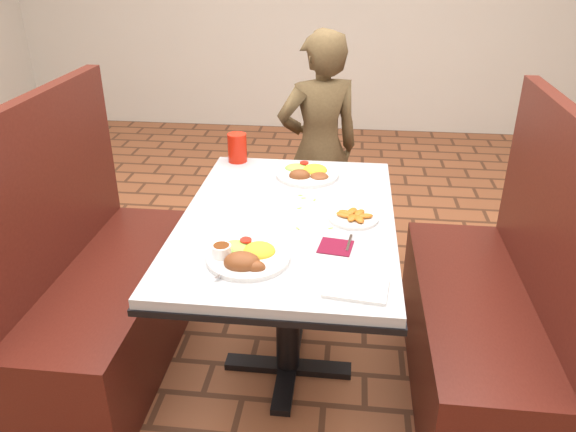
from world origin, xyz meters
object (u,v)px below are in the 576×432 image
Objects in this scene: near_dinner_plate at (246,253)px; plantain_plate at (353,217)px; diner_person at (319,150)px; red_tumbler at (237,148)px; booth_bench_right at (487,321)px; far_dinner_plate at (308,171)px; booth_bench_left at (103,295)px; dining_table at (288,238)px.

plantain_plate is (0.34, 0.34, -0.02)m from near_dinner_plate.
diner_person reaches higher than red_tumbler.
booth_bench_right is 1.31m from diner_person.
plantain_plate is at bearing -63.14° from far_dinner_plate.
diner_person reaches higher than far_dinner_plate.
diner_person is 0.62m from red_tumbler.
near_dinner_plate is 1.45× the size of plantain_plate.
diner_person is at bearing 50.58° from booth_bench_left.
far_dinner_plate is 2.04× the size of red_tumbler.
near_dinner_plate is 0.99× the size of far_dinner_plate.
booth_bench_left reaches higher than near_dinner_plate.
red_tumbler reaches higher than plantain_plate.
red_tumbler reaches higher than near_dinner_plate.
booth_bench_right is 4.39× the size of far_dinner_plate.
booth_bench_right is 0.70m from plantain_plate.
near_dinner_plate is at bearing -100.34° from far_dinner_plate.
diner_person reaches higher than plantain_plate.
plantain_plate is at bearing 77.03° from diner_person.
plantain_plate is 1.39× the size of red_tumbler.
near_dinner_plate is (-0.10, -0.34, 0.13)m from dining_table.
booth_bench_right reaches higher than red_tumbler.
booth_bench_left is 1.60m from booth_bench_right.
booth_bench_right reaches higher than dining_table.
near_dinner_plate is 0.49m from plantain_plate.
booth_bench_left is at bearing -154.06° from far_dinner_plate.
booth_bench_right is 0.97m from far_dinner_plate.
booth_bench_right reaches higher than near_dinner_plate.
far_dinner_plate reaches higher than dining_table.
booth_bench_right is at bearing -26.65° from red_tumbler.
near_dinner_plate is at bearing -105.81° from dining_table.
dining_table is at bearing 74.19° from near_dinner_plate.
far_dinner_plate is at bearing -22.90° from red_tumbler.
plantain_plate is 0.78m from red_tumbler.
dining_table is 0.94× the size of diner_person.
near_dinner_plate reaches higher than plantain_plate.
plantain_plate is at bearing -0.04° from booth_bench_left.
near_dinner_plate is at bearing -77.07° from red_tumbler.
plantain_plate is at bearing -179.92° from booth_bench_right.
plantain_plate reaches higher than dining_table.
red_tumbler is (0.50, 0.55, 0.49)m from booth_bench_left.
booth_bench_left is 1.13m from plantain_plate.
diner_person is (0.85, 1.03, 0.32)m from booth_bench_left.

